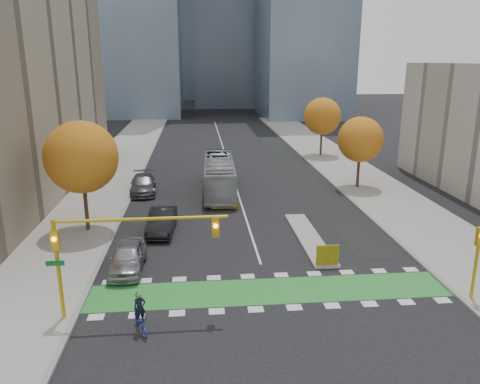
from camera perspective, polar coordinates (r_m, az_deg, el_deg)
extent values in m
plane|color=black|center=(25.14, 4.14, -13.53)|extent=(300.00, 300.00, 0.00)
cube|color=gray|center=(44.42, -17.75, -0.93)|extent=(7.00, 120.00, 0.15)
cube|color=gray|center=(46.67, 16.61, -0.04)|extent=(7.00, 120.00, 0.15)
cube|color=gray|center=(43.79, -13.28, -0.82)|extent=(0.30, 120.00, 0.16)
cube|color=gray|center=(45.49, 12.51, -0.15)|extent=(0.30, 120.00, 0.16)
cube|color=#2B8431|center=(26.43, 3.60, -11.93)|extent=(20.00, 3.00, 0.01)
cube|color=silver|center=(62.92, -1.80, 4.55)|extent=(0.15, 70.00, 0.01)
cube|color=black|center=(54.22, 6.82, 2.61)|extent=(2.50, 50.00, 0.01)
cube|color=gray|center=(33.85, 8.38, -5.52)|extent=(1.60, 10.00, 0.16)
cube|color=yellow|center=(29.30, 10.63, -7.59)|extent=(1.40, 0.12, 1.30)
cylinder|color=#332114|center=(35.91, -18.35, -0.64)|extent=(0.28, 0.28, 5.25)
sphere|color=#A65C14|center=(35.21, -18.77, 4.05)|extent=(5.20, 5.20, 5.20)
cylinder|color=#332114|center=(47.43, 14.25, 3.13)|extent=(0.28, 0.28, 4.55)
sphere|color=#A65C14|center=(46.95, 14.47, 6.23)|extent=(4.40, 4.40, 4.40)
cylinder|color=#332114|center=(62.56, 9.88, 6.54)|extent=(0.28, 0.28, 4.90)
sphere|color=#A65C14|center=(62.18, 10.01, 9.08)|extent=(4.80, 4.80, 4.80)
cylinder|color=#BF9914|center=(24.16, -21.23, -9.00)|extent=(0.20, 0.20, 5.20)
cylinder|color=#BF9914|center=(22.45, -12.00, -3.26)|extent=(8.20, 0.16, 0.16)
cube|color=#BF9914|center=(23.57, -21.62, -5.46)|extent=(0.35, 0.28, 1.00)
sphere|color=orange|center=(23.37, -21.76, -5.39)|extent=(0.22, 0.22, 0.22)
cube|color=#BF9914|center=(22.47, -3.01, -4.25)|extent=(0.35, 0.28, 1.00)
sphere|color=orange|center=(22.26, -2.99, -4.17)|extent=(0.22, 0.22, 0.22)
cube|color=#0C5926|center=(23.58, -21.63, -8.08)|extent=(0.85, 0.04, 0.25)
cylinder|color=#BF9914|center=(27.48, 26.79, -8.00)|extent=(0.18, 0.18, 4.00)
cube|color=#BF9914|center=(26.92, 27.21, -4.87)|extent=(0.35, 0.28, 1.00)
imported|color=#212F97|center=(23.14, -12.01, -15.34)|extent=(1.24, 1.86, 0.93)
imported|color=black|center=(22.75, -12.13, -13.65)|extent=(0.67, 0.57, 1.57)
sphere|color=#597F2D|center=(22.44, -12.23, -12.20)|extent=(0.27, 0.27, 0.27)
imported|color=#9EA3A5|center=(44.73, -2.56, 2.05)|extent=(3.18, 12.03, 3.33)
imported|color=gray|center=(29.28, -13.56, -7.71)|extent=(2.01, 4.91, 1.67)
imported|color=black|center=(34.97, -9.50, -3.52)|extent=(2.11, 5.25, 1.70)
imported|color=#505055|center=(45.63, -11.73, 0.94)|extent=(2.79, 5.95, 1.68)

